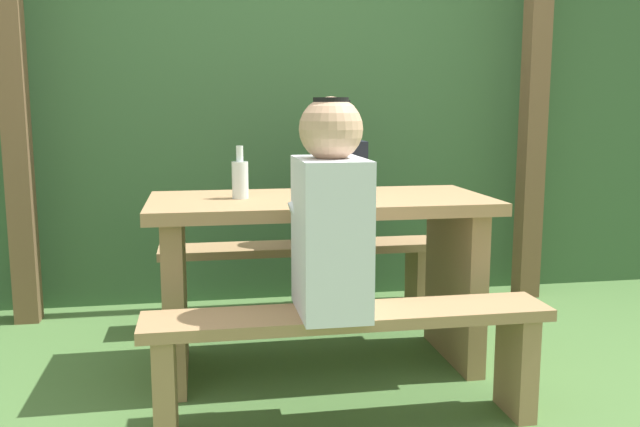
{
  "coord_description": "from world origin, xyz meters",
  "views": [
    {
      "loc": [
        -0.49,
        -2.76,
        1.11
      ],
      "look_at": [
        0.0,
        0.0,
        0.67
      ],
      "focal_mm": 38.24,
      "sensor_mm": 36.0,
      "label": 1
    }
  ],
  "objects": [
    {
      "name": "bench_far",
      "position": [
        0.0,
        0.57,
        0.3
      ],
      "size": [
        1.4,
        0.24,
        0.42
      ],
      "color": "#9E7A51",
      "rests_on": "ground_plane"
    },
    {
      "name": "person_white_shirt",
      "position": [
        -0.07,
        -0.57,
        0.75
      ],
      "size": [
        0.25,
        0.35,
        0.72
      ],
      "color": "silver",
      "rests_on": "bench_near"
    },
    {
      "name": "ground_plane",
      "position": [
        0.0,
        0.0,
        0.0
      ],
      "size": [
        12.0,
        12.0,
        0.0
      ],
      "primitive_type": "plane",
      "color": "#486F37"
    },
    {
      "name": "pergola_post_right",
      "position": [
        1.39,
        0.87,
        1.08
      ],
      "size": [
        0.12,
        0.12,
        2.16
      ],
      "primitive_type": "cube",
      "color": "brown",
      "rests_on": "ground_plane"
    },
    {
      "name": "pergola_post_left",
      "position": [
        -1.39,
        0.87,
        1.08
      ],
      "size": [
        0.12,
        0.12,
        2.16
      ],
      "primitive_type": "cube",
      "color": "brown",
      "rests_on": "ground_plane"
    },
    {
      "name": "person_black_coat",
      "position": [
        0.2,
        0.57,
        0.75
      ],
      "size": [
        0.25,
        0.35,
        0.72
      ],
      "color": "black",
      "rests_on": "bench_far"
    },
    {
      "name": "bench_near",
      "position": [
        0.0,
        -0.57,
        0.3
      ],
      "size": [
        1.4,
        0.24,
        0.42
      ],
      "color": "#9E7A51",
      "rests_on": "ground_plane"
    },
    {
      "name": "bottle_left",
      "position": [
        -0.33,
        0.02,
        0.82
      ],
      "size": [
        0.07,
        0.07,
        0.22
      ],
      "color": "silver",
      "rests_on": "picnic_table"
    },
    {
      "name": "drinking_glass",
      "position": [
        0.14,
        -0.12,
        0.78
      ],
      "size": [
        0.07,
        0.07,
        0.09
      ],
      "primitive_type": "cylinder",
      "color": "silver",
      "rests_on": "picnic_table"
    },
    {
      "name": "hedge_backdrop",
      "position": [
        0.0,
        1.63,
        1.06
      ],
      "size": [
        6.4,
        1.09,
        2.12
      ],
      "primitive_type": "cube",
      "color": "#365B34",
      "rests_on": "ground_plane"
    },
    {
      "name": "picnic_table",
      "position": [
        0.0,
        0.0,
        0.5
      ],
      "size": [
        1.4,
        0.64,
        0.73
      ],
      "color": "#9E7A51",
      "rests_on": "ground_plane"
    },
    {
      "name": "cell_phone",
      "position": [
        0.14,
        0.11,
        0.74
      ],
      "size": [
        0.09,
        0.15,
        0.01
      ],
      "primitive_type": "cube",
      "rotation": [
        0.0,
        0.0,
        0.19
      ],
      "color": "silver",
      "rests_on": "picnic_table"
    }
  ]
}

